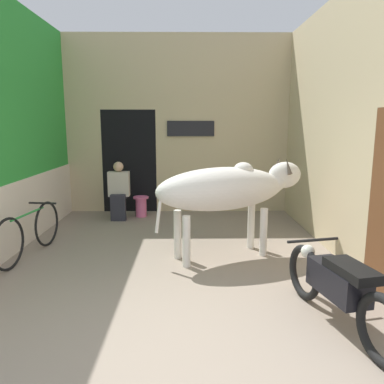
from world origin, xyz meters
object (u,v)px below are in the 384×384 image
object	(u,v)px
cow	(229,189)
shopkeeper_seated	(119,190)
motorcycle_near	(338,286)
bicycle	(30,232)
plastic_stool	(141,206)

from	to	relation	value
cow	shopkeeper_seated	distance (m)	2.97
cow	motorcycle_near	world-z (taller)	cow
bicycle	shopkeeper_seated	bearing A→B (deg)	67.21
cow	bicycle	xyz separation A→B (m)	(-2.90, 0.00, -0.64)
cow	bicycle	bearing A→B (deg)	179.98
shopkeeper_seated	plastic_stool	size ratio (longest dim) A/B	2.76
motorcycle_near	plastic_stool	xyz separation A→B (m)	(-2.40, 4.36, -0.18)
motorcycle_near	bicycle	size ratio (longest dim) A/B	1.05
motorcycle_near	bicycle	distance (m)	4.22
bicycle	shopkeeper_seated	xyz separation A→B (m)	(0.91, 2.17, 0.25)
motorcycle_near	bicycle	bearing A→B (deg)	152.08
motorcycle_near	shopkeeper_seated	bearing A→B (deg)	124.18
cow	shopkeeper_seated	xyz separation A→B (m)	(-1.99, 2.17, -0.39)
cow	motorcycle_near	bearing A→B (deg)	-67.18
motorcycle_near	shopkeeper_seated	size ratio (longest dim) A/B	1.54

